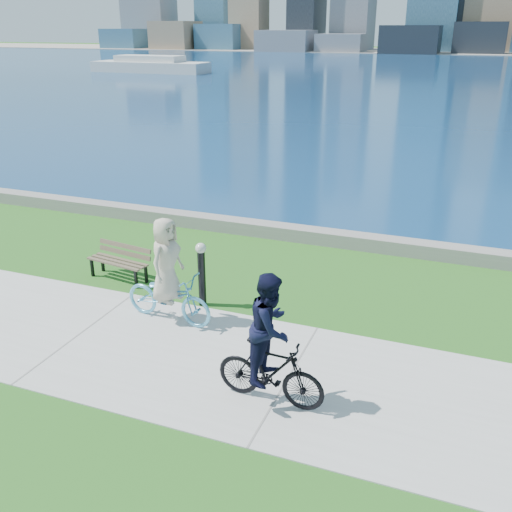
{
  "coord_description": "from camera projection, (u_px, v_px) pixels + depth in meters",
  "views": [
    {
      "loc": [
        2.31,
        -7.39,
        5.26
      ],
      "look_at": [
        -1.4,
        2.19,
        1.1
      ],
      "focal_mm": 40.0,
      "sensor_mm": 36.0,
      "label": 1
    }
  ],
  "objects": [
    {
      "name": "far_shore",
      "position": [
        478.0,
        52.0,
        121.49
      ],
      "size": [
        320.0,
        30.0,
        0.12
      ],
      "primitive_type": "cube",
      "color": "gray",
      "rests_on": "ground"
    },
    {
      "name": "cyclist_man",
      "position": [
        271.0,
        350.0,
        8.23
      ],
      "size": [
        0.66,
        1.7,
        2.09
      ],
      "rotation": [
        0.0,
        0.0,
        1.52
      ],
      "color": "black",
      "rests_on": "ground"
    },
    {
      "name": "bollard_lamp",
      "position": [
        202.0,
        270.0,
        11.28
      ],
      "size": [
        0.22,
        0.22,
        1.33
      ],
      "color": "black",
      "rests_on": "ground"
    },
    {
      "name": "ferry_near",
      "position": [
        150.0,
        65.0,
        68.76
      ],
      "size": [
        14.39,
        4.11,
        1.95
      ],
      "color": "silver",
      "rests_on": "ground"
    },
    {
      "name": "concrete_path",
      "position": [
        288.0,
        378.0,
        9.13
      ],
      "size": [
        80.0,
        3.5,
        0.02
      ],
      "primitive_type": "cube",
      "color": "#ACABA6",
      "rests_on": "ground"
    },
    {
      "name": "seawall",
      "position": [
        365.0,
        242.0,
        14.42
      ],
      "size": [
        90.0,
        0.5,
        0.35
      ],
      "primitive_type": "cube",
      "color": "slate",
      "rests_on": "ground"
    },
    {
      "name": "bay_water",
      "position": [
        467.0,
        71.0,
        71.37
      ],
      "size": [
        320.0,
        131.0,
        0.01
      ],
      "primitive_type": "cube",
      "color": "navy",
      "rests_on": "ground"
    },
    {
      "name": "cyclist_woman",
      "position": [
        168.0,
        284.0,
        10.65
      ],
      "size": [
        0.83,
        1.91,
        2.05
      ],
      "rotation": [
        0.0,
        0.0,
        1.47
      ],
      "color": "#5AB3DC",
      "rests_on": "ground"
    },
    {
      "name": "ground",
      "position": [
        288.0,
        379.0,
        9.13
      ],
      "size": [
        320.0,
        320.0,
        0.0
      ],
      "primitive_type": "plane",
      "color": "#1E5616",
      "rests_on": "ground"
    },
    {
      "name": "park_bench",
      "position": [
        120.0,
        259.0,
        12.62
      ],
      "size": [
        1.52,
        0.72,
        0.76
      ],
      "rotation": [
        0.0,
        0.0,
        -0.15
      ],
      "color": "black",
      "rests_on": "ground"
    }
  ]
}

